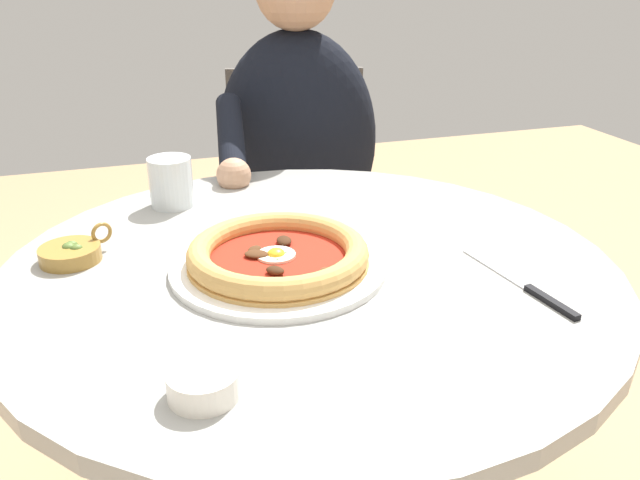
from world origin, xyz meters
name	(u,v)px	position (x,y,z in m)	size (l,w,h in m)	color
dining_table	(310,354)	(0.00, 0.00, 0.55)	(0.92, 0.92, 0.71)	#999993
pizza_on_plate	(278,257)	(0.05, 0.01, 0.73)	(0.32, 0.32, 0.04)	white
water_glass	(171,185)	(0.17, -0.31, 0.75)	(0.08, 0.08, 0.09)	silver
steak_knife	(533,291)	(-0.26, 0.19, 0.72)	(0.04, 0.23, 0.01)	silver
ramekin_capers	(203,383)	(0.20, 0.27, 0.73)	(0.08, 0.08, 0.03)	white
olive_pan	(71,253)	(0.34, -0.11, 0.73)	(0.11, 0.09, 0.05)	olive
diner_person	(298,216)	(-0.17, -0.65, 0.52)	(0.46, 0.48, 1.16)	#282833
cafe_chair_diner	(297,198)	(-0.20, -0.79, 0.51)	(0.51, 0.51, 0.85)	#504A45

